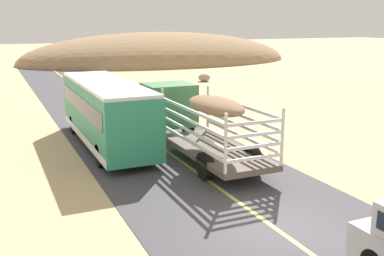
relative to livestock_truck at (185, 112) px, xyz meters
name	(u,v)px	position (x,y,z in m)	size (l,w,h in m)	color
ground_plane	(276,229)	(-1.05, -9.37, -1.79)	(240.00, 240.00, 0.00)	tan
road_surface	(276,229)	(-1.05, -9.37, -1.78)	(8.00, 120.00, 0.02)	#423F44
road_centre_line	(276,229)	(-1.05, -9.37, -1.77)	(0.16, 117.60, 0.00)	#D8CC4C
livestock_truck	(185,112)	(0.00, 0.00, 0.00)	(2.53, 9.70, 3.02)	#3F7F4C
bus	(106,112)	(-3.38, 2.00, -0.04)	(2.54, 10.00, 3.21)	#2D8C66
car_far	(117,91)	(0.59, 14.91, -1.10)	(1.80, 4.40, 1.46)	#264C8C
boulder_mid_field	(204,77)	(11.76, 22.29, -1.39)	(1.26, 1.18, 0.79)	gray
distant_hill	(159,61)	(15.66, 46.33, -1.79)	(41.90, 24.32, 8.87)	#957553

